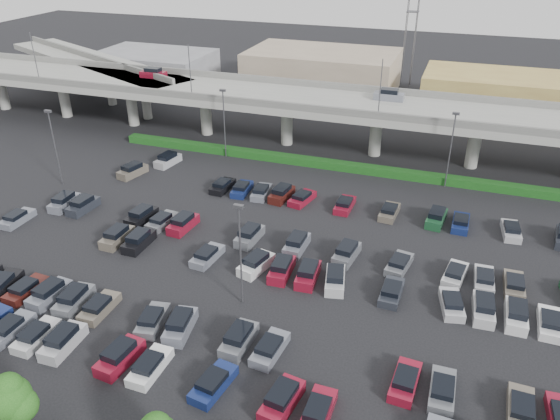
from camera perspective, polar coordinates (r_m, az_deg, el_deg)
name	(u,v)px	position (r m, az deg, el deg)	size (l,w,h in m)	color
ground	(272,258)	(57.88, -0.89, -5.03)	(280.00, 280.00, 0.00)	black
overpass	(343,107)	(83.10, 6.58, 10.66)	(150.00, 13.00, 15.80)	gray
on_ramp	(94,64)	(114.84, -18.89, 14.20)	(50.93, 30.13, 8.80)	gray
hedge	(331,164)	(78.84, 5.32, 4.76)	(66.00, 1.60, 1.10)	#123F13
parked_cars	(262,279)	(53.71, -1.87, -7.17)	(62.99, 41.66, 1.67)	#272A32
light_poles	(241,192)	(57.75, -4.12, 1.93)	(66.90, 48.38, 10.30)	#4E4D53
distant_buildings	(443,85)	(110.96, 16.64, 12.41)	(138.00, 24.00, 9.00)	slate
comm_tower	(413,8)	(121.23, 13.74, 19.78)	(2.40, 2.40, 30.00)	#4E4D53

